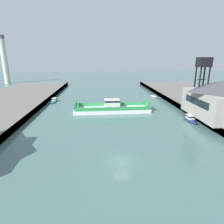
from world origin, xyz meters
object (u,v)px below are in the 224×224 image
at_px(chain_ferry, 112,108).
at_px(crane_tower, 203,70).
at_px(warehouse_shed, 224,99).
at_px(moored_boat_near_left, 154,96).
at_px(moored_boat_mid_left, 191,119).
at_px(smokestack_distant_a, 4,58).
at_px(moored_boat_near_right, 54,100).

height_order(chain_ferry, crane_tower, crane_tower).
bearing_deg(warehouse_shed, moored_boat_near_left, 103.43).
distance_m(chain_ferry, crane_tower, 27.73).
relative_size(moored_boat_mid_left, smokestack_distant_a, 0.21).
bearing_deg(moored_boat_near_left, moored_boat_near_right, -171.05).
relative_size(chain_ferry, warehouse_shed, 1.43).
height_order(moored_boat_near_left, smokestack_distant_a, smokestack_distant_a).
relative_size(warehouse_shed, smokestack_distant_a, 0.55).
bearing_deg(chain_ferry, crane_tower, -11.39).
xyz_separation_m(moored_boat_near_left, crane_tower, (5.35, -26.16, 12.59)).
height_order(chain_ferry, moored_boat_mid_left, chain_ferry).
relative_size(chain_ferry, crane_tower, 1.59).
distance_m(warehouse_shed, crane_tower, 9.85).
relative_size(crane_tower, smokestack_distant_a, 0.50).
distance_m(moored_boat_near_left, crane_tower, 29.52).
height_order(moored_boat_mid_left, crane_tower, crane_tower).
height_order(moored_boat_mid_left, warehouse_shed, warehouse_shed).
bearing_deg(warehouse_shed, moored_boat_near_right, 150.97).
relative_size(chain_ferry, moored_boat_near_right, 3.52).
relative_size(moored_boat_mid_left, warehouse_shed, 0.38).
relative_size(chain_ferry, moored_boat_near_left, 4.47).
bearing_deg(crane_tower, moored_boat_mid_left, -131.04).
bearing_deg(moored_boat_near_left, warehouse_shed, -76.57).
bearing_deg(crane_tower, chain_ferry, 168.61).
relative_size(moored_boat_mid_left, crane_tower, 0.43).
bearing_deg(smokestack_distant_a, moored_boat_mid_left, -44.07).
height_order(moored_boat_near_left, crane_tower, crane_tower).
height_order(crane_tower, smokestack_distant_a, smokestack_distant_a).
relative_size(moored_boat_near_left, crane_tower, 0.36).
distance_m(moored_boat_near_left, warehouse_shed, 34.39).
bearing_deg(chain_ferry, moored_boat_mid_left, -27.24).
xyz_separation_m(chain_ferry, warehouse_shed, (27.13, -11.75, 5.07)).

